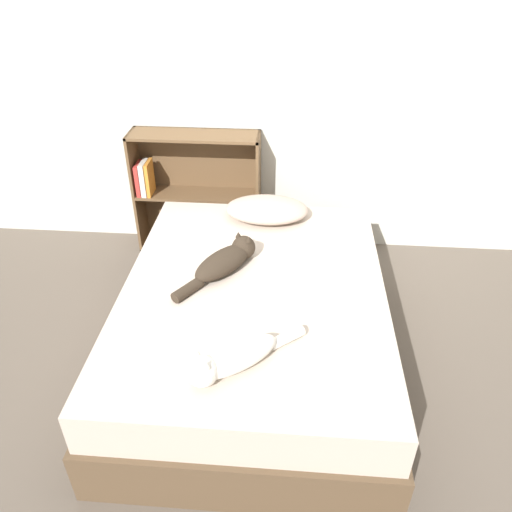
{
  "coord_description": "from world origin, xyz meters",
  "views": [
    {
      "loc": [
        0.18,
        -2.13,
        2.17
      ],
      "look_at": [
        0.0,
        0.14,
        0.64
      ],
      "focal_mm": 35.0,
      "sensor_mm": 36.0,
      "label": 1
    }
  ],
  "objects": [
    {
      "name": "cat_light",
      "position": [
        -0.05,
        -0.6,
        0.6
      ],
      "size": [
        0.5,
        0.43,
        0.16
      ],
      "rotation": [
        0.0,
        0.0,
        3.82
      ],
      "color": "white",
      "rests_on": "bed"
    },
    {
      "name": "cat_dark",
      "position": [
        -0.17,
        0.15,
        0.6
      ],
      "size": [
        0.42,
        0.54,
        0.16
      ],
      "rotation": [
        0.0,
        0.0,
        0.96
      ],
      "color": "#33281E",
      "rests_on": "bed"
    },
    {
      "name": "bookshelf",
      "position": [
        -0.56,
        1.24,
        0.48
      ],
      "size": [
        0.94,
        0.26,
        0.93
      ],
      "color": "brown",
      "rests_on": "ground_plane"
    },
    {
      "name": "bed",
      "position": [
        0.0,
        0.0,
        0.26
      ],
      "size": [
        1.45,
        1.9,
        0.54
      ],
      "color": "brown",
      "rests_on": "ground_plane"
    },
    {
      "name": "pillow",
      "position": [
        0.02,
        0.74,
        0.6
      ],
      "size": [
        0.54,
        0.35,
        0.13
      ],
      "color": "#B29E8E",
      "rests_on": "bed"
    },
    {
      "name": "ground_plane",
      "position": [
        0.0,
        0.0,
        0.0
      ],
      "size": [
        8.0,
        8.0,
        0.0
      ],
      "primitive_type": "plane",
      "color": "brown"
    },
    {
      "name": "wall_back",
      "position": [
        0.0,
        1.37,
        1.25
      ],
      "size": [
        8.0,
        0.06,
        2.5
      ],
      "color": "silver",
      "rests_on": "ground_plane"
    }
  ]
}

